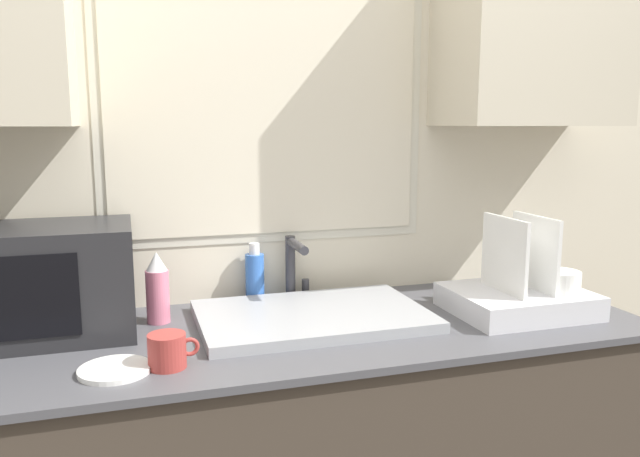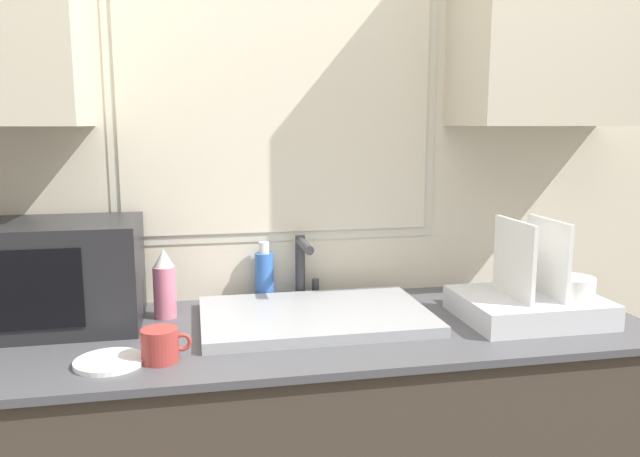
# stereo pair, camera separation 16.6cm
# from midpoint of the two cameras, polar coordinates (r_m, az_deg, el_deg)

# --- Properties ---
(wall_back) EXTENTS (6.00, 0.38, 2.60)m
(wall_back) POSITION_cam_midpoint_polar(r_m,az_deg,el_deg) (1.97, -7.16, 7.09)
(wall_back) COLOR beige
(wall_back) RESTS_ON ground_plane
(sink_basin) EXTENTS (0.64, 0.43, 0.03)m
(sink_basin) POSITION_cam_midpoint_polar(r_m,az_deg,el_deg) (1.79, -3.38, -8.03)
(sink_basin) COLOR #9EA0A5
(sink_basin) RESTS_ON countertop
(faucet) EXTENTS (0.08, 0.18, 0.20)m
(faucet) POSITION_cam_midpoint_polar(r_m,az_deg,el_deg) (1.97, -4.81, -3.14)
(faucet) COLOR #333338
(faucet) RESTS_ON countertop
(microwave) EXTENTS (0.51, 0.32, 0.29)m
(microwave) POSITION_cam_midpoint_polar(r_m,az_deg,el_deg) (1.84, -27.29, -4.41)
(microwave) COLOR #232326
(microwave) RESTS_ON countertop
(dish_rack) EXTENTS (0.39, 0.32, 0.29)m
(dish_rack) POSITION_cam_midpoint_polar(r_m,az_deg,el_deg) (1.93, 15.57, -5.86)
(dish_rack) COLOR silver
(dish_rack) RESTS_ON countertop
(spray_bottle) EXTENTS (0.06, 0.06, 0.20)m
(spray_bottle) POSITION_cam_midpoint_polar(r_m,az_deg,el_deg) (1.84, -17.18, -5.32)
(spray_bottle) COLOR #D8728C
(spray_bottle) RESTS_ON countertop
(soap_bottle) EXTENTS (0.06, 0.06, 0.19)m
(soap_bottle) POSITION_cam_midpoint_polar(r_m,az_deg,el_deg) (1.99, -8.38, -4.35)
(soap_bottle) COLOR blue
(soap_bottle) RESTS_ON countertop
(mug_near_sink) EXTENTS (0.12, 0.09, 0.08)m
(mug_near_sink) POSITION_cam_midpoint_polar(r_m,az_deg,el_deg) (1.52, -16.88, -10.70)
(mug_near_sink) COLOR #A53833
(mug_near_sink) RESTS_ON countertop
(small_plate) EXTENTS (0.16, 0.16, 0.01)m
(small_plate) POSITION_cam_midpoint_polar(r_m,az_deg,el_deg) (1.54, -21.29, -12.00)
(small_plate) COLOR white
(small_plate) RESTS_ON countertop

